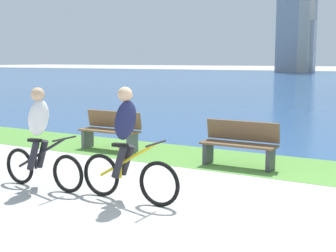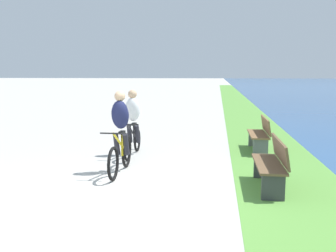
{
  "view_description": "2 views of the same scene",
  "coord_description": "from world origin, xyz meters",
  "px_view_note": "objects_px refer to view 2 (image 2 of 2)",
  "views": [
    {
      "loc": [
        2.51,
        -6.07,
        2.09
      ],
      "look_at": [
        -1.02,
        0.11,
        1.07
      ],
      "focal_mm": 49.44,
      "sensor_mm": 36.0,
      "label": 1
    },
    {
      "loc": [
        5.86,
        1.41,
        2.05
      ],
      "look_at": [
        -1.6,
        0.4,
        0.97
      ],
      "focal_mm": 39.11,
      "sensor_mm": 36.0,
      "label": 2
    }
  ],
  "objects_px": {
    "cyclist_lead": "(120,133)",
    "bench_near_path": "(272,164)",
    "cyclist_trailing": "(133,123)",
    "bench_far_along_path": "(260,134)"
  },
  "relations": [
    {
      "from": "cyclist_trailing",
      "to": "bench_near_path",
      "type": "relative_size",
      "value": 1.12
    },
    {
      "from": "cyclist_lead",
      "to": "bench_near_path",
      "type": "relative_size",
      "value": 1.14
    },
    {
      "from": "cyclist_trailing",
      "to": "bench_far_along_path",
      "type": "xyz_separation_m",
      "value": [
        -1.0,
        3.23,
        -0.38
      ]
    },
    {
      "from": "cyclist_lead",
      "to": "bench_near_path",
      "type": "bearing_deg",
      "value": 77.69
    },
    {
      "from": "bench_far_along_path",
      "to": "cyclist_trailing",
      "type": "bearing_deg",
      "value": -72.86
    },
    {
      "from": "bench_near_path",
      "to": "bench_far_along_path",
      "type": "height_order",
      "value": "same"
    },
    {
      "from": "cyclist_lead",
      "to": "bench_near_path",
      "type": "xyz_separation_m",
      "value": [
        0.64,
        2.95,
        -0.39
      ]
    },
    {
      "from": "bench_near_path",
      "to": "bench_far_along_path",
      "type": "bearing_deg",
      "value": 177.13
    },
    {
      "from": "cyclist_lead",
      "to": "bench_far_along_path",
      "type": "height_order",
      "value": "cyclist_lead"
    },
    {
      "from": "cyclist_lead",
      "to": "bench_near_path",
      "type": "height_order",
      "value": "cyclist_lead"
    }
  ]
}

